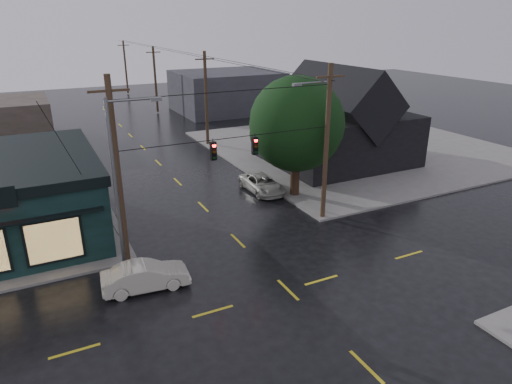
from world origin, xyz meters
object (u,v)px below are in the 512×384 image
utility_pole_nw (128,261)px  utility_pole_ne (322,218)px  suv_silver (262,184)px  corner_tree (297,124)px  sedan_cream (146,276)px

utility_pole_nw → utility_pole_ne: bearing=0.0°
utility_pole_ne → suv_silver: (-1.32, 6.33, 0.65)m
corner_tree → utility_pole_nw: (-13.50, -4.47, -5.52)m
utility_pole_nw → sedan_cream: 3.31m
suv_silver → utility_pole_nw: bearing=-152.0°
utility_pole_nw → utility_pole_ne: size_ratio=1.00×
utility_pole_ne → utility_pole_nw: bearing=180.0°
utility_pole_nw → utility_pole_ne: same height
sedan_cream → suv_silver: size_ratio=0.91×
sedan_cream → utility_pole_nw: bearing=10.1°
utility_pole_nw → utility_pole_ne: 13.00m
corner_tree → utility_pole_nw: 15.25m
corner_tree → suv_silver: corner_tree is taller
utility_pole_nw → utility_pole_ne: (13.00, 0.00, 0.00)m
sedan_cream → suv_silver: (11.42, 9.56, -0.05)m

